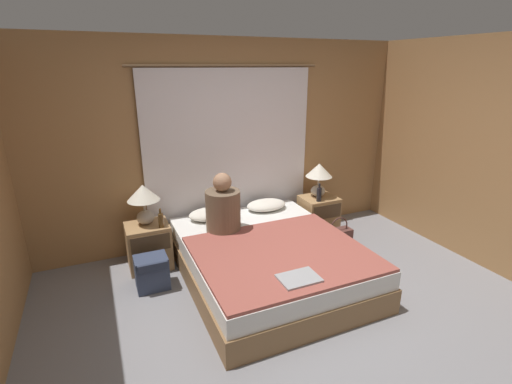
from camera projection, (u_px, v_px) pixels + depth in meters
name	position (u px, v px, depth m)	size (l,w,h in m)	color
ground_plane	(309.00, 326.00, 3.28)	(16.00, 16.00, 0.00)	gray
wall_back	(229.00, 144.00, 4.62)	(4.82, 0.06, 2.50)	#A37547
curtain_panel	(231.00, 158.00, 4.62)	(2.33, 0.02, 2.19)	white
bed	(268.00, 260.00, 3.95)	(1.69, 2.10, 0.43)	olive
nightstand_left	(149.00, 246.00, 4.17)	(0.47, 0.41, 0.51)	#A87F51
nightstand_right	(318.00, 215.00, 5.02)	(0.47, 0.41, 0.51)	#A87F51
lamp_left	(144.00, 198.00, 4.02)	(0.35, 0.35, 0.45)	#B2A899
lamp_right	(319.00, 175.00, 4.88)	(0.35, 0.35, 0.45)	#B2A899
pillow_left	(210.00, 214.00, 4.44)	(0.52, 0.35, 0.12)	silver
pillow_right	(266.00, 205.00, 4.73)	(0.52, 0.35, 0.12)	silver
blanket_on_bed	(282.00, 253.00, 3.61)	(1.63, 1.42, 0.03)	#994C42
person_left_in_bed	(223.00, 208.00, 4.05)	(0.38, 0.38, 0.67)	brown
beer_bottle_on_left_stand	(161.00, 220.00, 4.01)	(0.06, 0.06, 0.21)	#513819
beer_bottle_on_right_stand	(319.00, 194.00, 4.77)	(0.06, 0.06, 0.24)	black
laptop_on_bed	(299.00, 278.00, 3.14)	(0.34, 0.25, 0.02)	#9EA0A5
backpack_on_floor	(152.00, 271.00, 3.78)	(0.32, 0.28, 0.35)	#333D56
handbag_on_floor	(338.00, 237.00, 4.71)	(0.35, 0.16, 0.38)	brown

